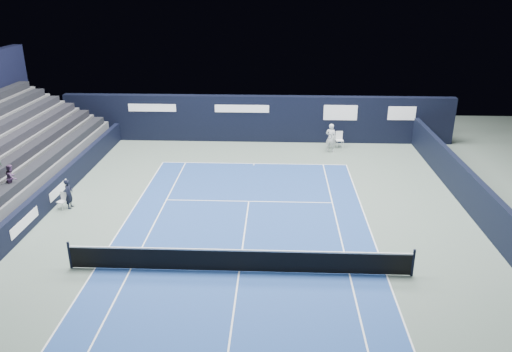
{
  "coord_description": "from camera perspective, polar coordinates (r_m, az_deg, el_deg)",
  "views": [
    {
      "loc": [
        1.32,
        -16.07,
        10.17
      ],
      "look_at": [
        0.35,
        6.55,
        1.3
      ],
      "focal_mm": 35.0,
      "sensor_mm": 36.0,
      "label": 1
    }
  ],
  "objects": [
    {
      "name": "ground",
      "position": [
        20.78,
        -1.52,
        -7.93
      ],
      "size": [
        48.0,
        48.0,
        0.0
      ],
      "primitive_type": "plane",
      "color": "#536357",
      "rests_on": "ground"
    },
    {
      "name": "court_surface",
      "position": [
        19.06,
        -1.93,
        -10.86
      ],
      "size": [
        10.97,
        23.77,
        0.01
      ],
      "primitive_type": "cube",
      "color": "navy",
      "rests_on": "ground"
    },
    {
      "name": "enclosure_wall_right",
      "position": [
        25.64,
        23.25,
        -1.64
      ],
      "size": [
        0.3,
        22.0,
        1.8
      ],
      "primitive_type": "cube",
      "color": "black",
      "rests_on": "ground"
    },
    {
      "name": "folding_chair_back_a",
      "position": [
        32.9,
        8.69,
        4.12
      ],
      "size": [
        0.46,
        0.48,
        0.81
      ],
      "rotation": [
        0.0,
        0.0,
        -0.36
      ],
      "color": "white",
      "rests_on": "ground"
    },
    {
      "name": "folding_chair_back_b",
      "position": [
        33.1,
        9.5,
        4.28
      ],
      "size": [
        0.52,
        0.5,
        1.05
      ],
      "rotation": [
        0.0,
        0.0,
        0.13
      ],
      "color": "white",
      "rests_on": "ground"
    },
    {
      "name": "line_judge_chair",
      "position": [
        25.5,
        -21.24,
        -2.51
      ],
      "size": [
        0.47,
        0.47,
        0.83
      ],
      "rotation": [
        0.0,
        0.0,
        -0.41
      ],
      "color": "white",
      "rests_on": "ground"
    },
    {
      "name": "line_judge",
      "position": [
        25.37,
        -20.59,
        -1.92
      ],
      "size": [
        0.36,
        0.54,
        1.45
      ],
      "primitive_type": "imported",
      "rotation": [
        0.0,
        0.0,
        1.55
      ],
      "color": "black",
      "rests_on": "ground"
    },
    {
      "name": "court_markings",
      "position": [
        19.06,
        -1.93,
        -10.84
      ],
      "size": [
        11.03,
        23.83,
        0.0
      ],
      "color": "white",
      "rests_on": "court_surface"
    },
    {
      "name": "tennis_net",
      "position": [
        18.8,
        -1.95,
        -9.55
      ],
      "size": [
        12.9,
        0.1,
        1.1
      ],
      "color": "black",
      "rests_on": "ground"
    },
    {
      "name": "back_sponsor_wall",
      "position": [
        33.71,
        0.14,
        6.58
      ],
      "size": [
        26.0,
        0.63,
        3.1
      ],
      "color": "black",
      "rests_on": "ground"
    },
    {
      "name": "side_barrier_left",
      "position": [
        26.36,
        -21.99,
        -1.54
      ],
      "size": [
        0.33,
        22.0,
        1.2
      ],
      "color": "black",
      "rests_on": "ground"
    },
    {
      "name": "tennis_player",
      "position": [
        32.01,
        8.55,
        4.35
      ],
      "size": [
        0.79,
        0.94,
        1.84
      ],
      "color": "silver",
      "rests_on": "ground"
    }
  ]
}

